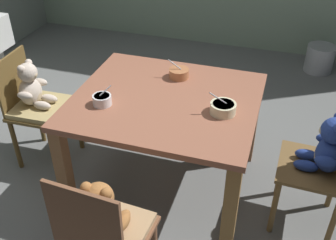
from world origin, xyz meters
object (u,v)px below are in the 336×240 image
at_px(dining_table, 166,113).
at_px(teddy_chair_near_front, 104,227).
at_px(porridge_bowl_white_near_left, 102,100).
at_px(teddy_chair_near_right, 327,155).
at_px(porridge_bowl_terracotta_far_center, 179,73).
at_px(teddy_chair_near_left, 35,99).
at_px(porridge_bowl_cream_near_right, 223,108).
at_px(metal_pail, 320,59).

relative_size(dining_table, teddy_chair_near_front, 1.28).
height_order(teddy_chair_near_front, porridge_bowl_white_near_left, teddy_chair_near_front).
distance_m(teddy_chair_near_right, porridge_bowl_terracotta_far_center, 1.07).
xyz_separation_m(teddy_chair_near_left, porridge_bowl_cream_near_right, (1.36, -0.07, 0.23)).
relative_size(teddy_chair_near_right, porridge_bowl_cream_near_right, 5.81).
bearing_deg(teddy_chair_near_left, porridge_bowl_white_near_left, -19.05).
height_order(teddy_chair_near_front, teddy_chair_near_right, teddy_chair_near_right).
distance_m(porridge_bowl_cream_near_right, porridge_bowl_terracotta_far_center, 0.50).
distance_m(dining_table, teddy_chair_near_right, 1.00).
xyz_separation_m(teddy_chair_near_front, teddy_chair_near_left, (-0.97, 0.93, -0.01)).
distance_m(teddy_chair_near_front, porridge_bowl_cream_near_right, 0.97).
relative_size(porridge_bowl_terracotta_far_center, porridge_bowl_white_near_left, 1.20).
xyz_separation_m(dining_table, teddy_chair_near_front, (-0.02, -0.92, -0.06)).
relative_size(dining_table, teddy_chair_near_left, 1.37).
distance_m(porridge_bowl_terracotta_far_center, metal_pail, 2.22).
height_order(dining_table, metal_pail, dining_table).
height_order(teddy_chair_near_left, metal_pail, teddy_chair_near_left).
bearing_deg(teddy_chair_near_right, porridge_bowl_terracotta_far_center, -16.54).
bearing_deg(teddy_chair_near_left, porridge_bowl_cream_near_right, -4.87).
xyz_separation_m(porridge_bowl_cream_near_right, porridge_bowl_white_near_left, (-0.72, -0.13, -0.00)).
xyz_separation_m(teddy_chair_near_front, teddy_chair_near_right, (1.02, 0.86, 0.01)).
height_order(teddy_chair_near_front, metal_pail, teddy_chair_near_front).
bearing_deg(porridge_bowl_cream_near_right, metal_pail, 73.20).
xyz_separation_m(teddy_chair_near_right, porridge_bowl_white_near_left, (-1.35, -0.13, 0.20)).
height_order(teddy_chair_near_left, porridge_bowl_white_near_left, teddy_chair_near_left).
bearing_deg(porridge_bowl_terracotta_far_center, porridge_bowl_cream_near_right, -42.80).
distance_m(dining_table, metal_pail, 2.43).
height_order(teddy_chair_near_front, porridge_bowl_terracotta_far_center, teddy_chair_near_front).
bearing_deg(metal_pail, teddy_chair_near_right, -91.02).
bearing_deg(teddy_chair_near_left, porridge_bowl_terracotta_far_center, 13.36).
bearing_deg(porridge_bowl_terracotta_far_center, teddy_chair_near_right, -18.80).
bearing_deg(teddy_chair_near_right, teddy_chair_near_left, 0.29).
height_order(dining_table, teddy_chair_near_right, teddy_chair_near_right).
xyz_separation_m(dining_table, teddy_chair_near_right, (1.00, -0.06, -0.05)).
height_order(porridge_bowl_terracotta_far_center, porridge_bowl_white_near_left, porridge_bowl_terracotta_far_center).
distance_m(dining_table, porridge_bowl_terracotta_far_center, 0.32).
xyz_separation_m(teddy_chair_near_front, porridge_bowl_terracotta_far_center, (0.02, 1.20, 0.21)).
height_order(teddy_chair_near_front, teddy_chair_near_left, teddy_chair_near_front).
distance_m(porridge_bowl_white_near_left, metal_pail, 2.79).
bearing_deg(teddy_chair_near_left, teddy_chair_near_front, -45.66).
height_order(teddy_chair_near_right, porridge_bowl_cream_near_right, teddy_chair_near_right).
bearing_deg(porridge_bowl_white_near_left, porridge_bowl_terracotta_far_center, 53.20).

